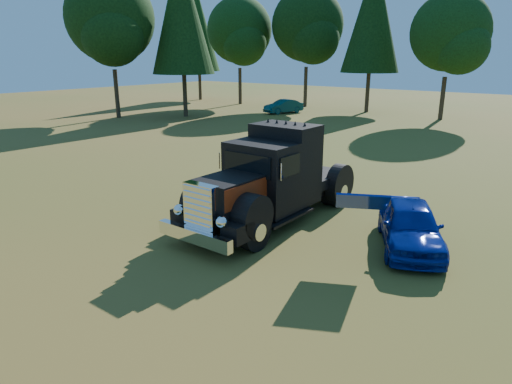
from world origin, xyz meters
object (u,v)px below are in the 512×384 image
object	(u,v)px
hotrod_coupe	(410,225)
distant_teal_car	(283,106)
spectator_near	(233,184)
diamond_t_truck	(269,182)
spectator_far	(229,189)

from	to	relation	value
hotrod_coupe	distant_teal_car	xyz separation A→B (m)	(-19.89, 22.90, -0.04)
hotrod_coupe	spectator_near	world-z (taller)	spectator_near
spectator_near	distant_teal_car	world-z (taller)	spectator_near
diamond_t_truck	spectator_near	bearing A→B (deg)	-174.82
diamond_t_truck	hotrod_coupe	size ratio (longest dim) A/B	1.68
diamond_t_truck	spectator_near	size ratio (longest dim) A/B	3.59
hotrod_coupe	distant_teal_car	size ratio (longest dim) A/B	1.15
hotrod_coupe	spectator_far	size ratio (longest dim) A/B	2.65
spectator_far	diamond_t_truck	bearing A→B (deg)	-40.34
hotrod_coupe	spectator_near	distance (m)	5.75
spectator_near	distant_teal_car	size ratio (longest dim) A/B	0.54
hotrod_coupe	spectator_near	bearing A→B (deg)	-172.01
hotrod_coupe	diamond_t_truck	bearing A→B (deg)	-171.10
hotrod_coupe	spectator_near	xyz separation A→B (m)	(-5.68, -0.80, 0.34)
diamond_t_truck	hotrod_coupe	xyz separation A→B (m)	(4.29, 0.67, -0.63)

